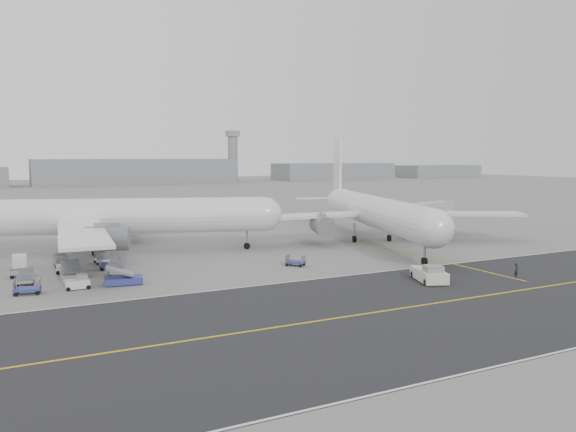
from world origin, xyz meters
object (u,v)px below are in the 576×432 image
airliner_a (101,217)px  ground_crew_a (516,271)px  jet_bridge (424,212)px  control_tower (233,155)px  airliner_b (373,211)px  pushback_tug (430,274)px

airliner_a → ground_crew_a: 61.95m
jet_bridge → control_tower: bearing=63.3°
airliner_b → ground_crew_a: (-1.41, -33.14, -4.64)m
airliner_b → ground_crew_a: bearing=-76.0°
pushback_tug → jet_bridge: size_ratio=0.45×
airliner_a → jet_bridge: size_ratio=3.21×
pushback_tug → control_tower: bearing=93.3°
airliner_a → airliner_b: 46.44m
pushback_tug → jet_bridge: (26.72, 32.54, 3.66)m
airliner_b → pushback_tug: bearing=-96.4°
airliner_a → pushback_tug: size_ratio=7.22×
airliner_a → ground_crew_a: (43.86, -43.48, -4.85)m
jet_bridge → ground_crew_a: size_ratio=9.15×
airliner_a → jet_bridge: airliner_a is taller
airliner_a → jet_bridge: bearing=-78.8°
airliner_b → pushback_tug: size_ratio=7.01×
control_tower → jet_bridge: (-54.00, -242.11, -11.68)m
airliner_b → ground_crew_a: airliner_b is taller
airliner_b → ground_crew_a: 33.49m
control_tower → airliner_a: bearing=-115.8°
pushback_tug → ground_crew_a: (11.13, -3.43, 0.05)m
control_tower → airliner_a: (-113.45, -234.60, -10.44)m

